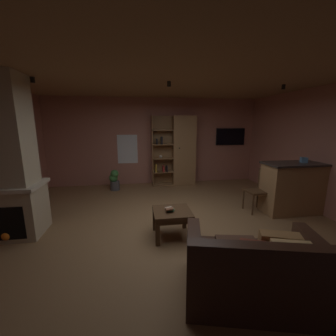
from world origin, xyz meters
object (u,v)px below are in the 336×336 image
object	(u,v)px
bookshelf_cabinet	(181,151)
wall_mounted_tv	(230,137)
dining_chair	(260,188)
stone_fireplace	(7,167)
leather_couch	(255,271)
table_book_2	(169,209)
kitchen_bar_counter	(297,188)
table_book_1	(169,208)
tissue_box	(304,160)
coffee_table	(172,216)
potted_floor_plant	(114,180)
table_book_0	(170,210)

from	to	relation	value
bookshelf_cabinet	wall_mounted_tv	distance (m)	1.78
dining_chair	stone_fireplace	bearing A→B (deg)	-176.25
leather_couch	table_book_2	size ratio (longest dim) A/B	13.34
kitchen_bar_counter	leather_couch	world-z (taller)	kitchen_bar_counter
table_book_1	table_book_2	size ratio (longest dim) A/B	1.00
bookshelf_cabinet	dining_chair	xyz separation A→B (m)	(1.26, -2.39, -0.53)
kitchen_bar_counter	dining_chair	bearing A→B (deg)	167.85
tissue_box	table_book_1	size ratio (longest dim) A/B	0.96
stone_fireplace	wall_mounted_tv	world-z (taller)	stone_fireplace
leather_couch	table_book_1	size ratio (longest dim) A/B	13.36
coffee_table	table_book_1	world-z (taller)	table_book_1
wall_mounted_tv	bookshelf_cabinet	bearing A→B (deg)	-173.00
tissue_box	potted_floor_plant	distance (m)	4.77
stone_fireplace	wall_mounted_tv	xyz separation A→B (m)	(5.21, 2.91, 0.27)
coffee_table	wall_mounted_tv	world-z (taller)	wall_mounted_tv
kitchen_bar_counter	potted_floor_plant	world-z (taller)	kitchen_bar_counter
stone_fireplace	potted_floor_plant	size ratio (longest dim) A/B	4.45
dining_chair	kitchen_bar_counter	bearing A→B (deg)	-12.15
table_book_0	dining_chair	world-z (taller)	dining_chair
table_book_1	dining_chair	bearing A→B (deg)	19.44
tissue_box	leather_couch	distance (m)	3.16
tissue_box	table_book_2	xyz separation A→B (m)	(-2.98, -0.68, -0.63)
stone_fireplace	dining_chair	bearing A→B (deg)	3.75
leather_couch	wall_mounted_tv	world-z (taller)	wall_mounted_tv
kitchen_bar_counter	tissue_box	xyz separation A→B (m)	(0.08, 0.01, 0.60)
potted_floor_plant	wall_mounted_tv	distance (m)	3.97
tissue_box	wall_mounted_tv	xyz separation A→B (m)	(-0.39, 2.76, 0.33)
coffee_table	table_book_1	xyz separation A→B (m)	(-0.05, 0.03, 0.13)
wall_mounted_tv	leather_couch	bearing A→B (deg)	-111.14
leather_couch	coffee_table	distance (m)	1.59
stone_fireplace	table_book_2	bearing A→B (deg)	-11.40
bookshelf_cabinet	kitchen_bar_counter	xyz separation A→B (m)	(2.03, -2.55, -0.51)
leather_couch	table_book_0	bearing A→B (deg)	116.30
bookshelf_cabinet	kitchen_bar_counter	distance (m)	3.30
stone_fireplace	table_book_1	world-z (taller)	stone_fireplace
table_book_1	table_book_2	xyz separation A→B (m)	(-0.01, -0.09, 0.02)
bookshelf_cabinet	leather_couch	distance (m)	4.66
stone_fireplace	bookshelf_cabinet	size ratio (longest dim) A/B	1.25
table_book_0	potted_floor_plant	bearing A→B (deg)	112.82
dining_chair	potted_floor_plant	size ratio (longest dim) A/B	1.53
tissue_box	table_book_0	size ratio (longest dim) A/B	0.93
coffee_table	wall_mounted_tv	distance (m)	4.37
table_book_0	bookshelf_cabinet	bearing A→B (deg)	74.95
stone_fireplace	potted_floor_plant	world-z (taller)	stone_fireplace
table_book_1	tissue_box	bearing A→B (deg)	11.22
stone_fireplace	dining_chair	xyz separation A→B (m)	(4.75, 0.31, -0.68)
table_book_1	bookshelf_cabinet	bearing A→B (deg)	74.52
stone_fireplace	kitchen_bar_counter	bearing A→B (deg)	1.50
potted_floor_plant	stone_fireplace	bearing A→B (deg)	-121.69
leather_couch	table_book_2	bearing A→B (deg)	118.18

